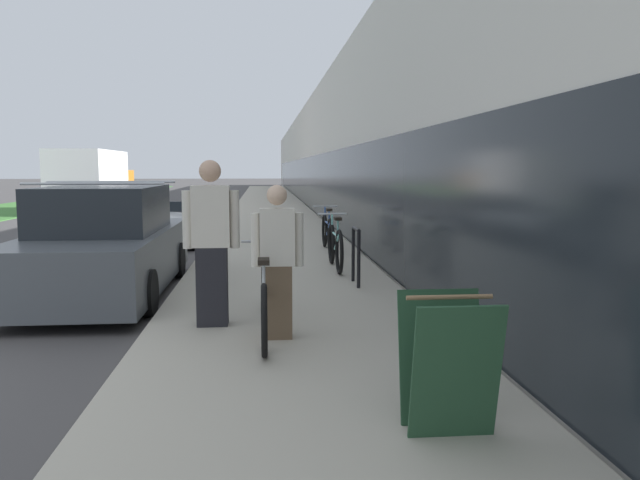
# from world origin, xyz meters

# --- Properties ---
(sidewalk_slab) EXTENTS (3.24, 70.00, 0.15)m
(sidewalk_slab) POSITION_xyz_m (5.35, 21.00, 0.07)
(sidewalk_slab) COLOR #B2AA99
(sidewalk_slab) RESTS_ON ground
(storefront_facade) EXTENTS (10.01, 70.00, 4.83)m
(storefront_facade) POSITION_xyz_m (12.00, 29.00, 2.41)
(storefront_facade) COLOR silver
(storefront_facade) RESTS_ON ground
(lawn_strip) EXTENTS (4.32, 70.00, 0.03)m
(lawn_strip) POSITION_xyz_m (-6.30, 25.00, 0.01)
(lawn_strip) COLOR #3D7533
(lawn_strip) RESTS_ON ground
(tandem_bicycle) EXTENTS (0.52, 2.71, 0.85)m
(tandem_bicycle) POSITION_xyz_m (5.01, 1.75, 0.52)
(tandem_bicycle) COLOR black
(tandem_bicycle) RESTS_ON sidewalk_slab
(person_rider) EXTENTS (0.52, 0.20, 1.54)m
(person_rider) POSITION_xyz_m (5.14, 1.40, 0.92)
(person_rider) COLOR brown
(person_rider) RESTS_ON sidewalk_slab
(person_bystander) EXTENTS (0.61, 0.24, 1.79)m
(person_bystander) POSITION_xyz_m (4.45, 1.98, 1.05)
(person_bystander) COLOR black
(person_bystander) RESTS_ON sidewalk_slab
(bike_rack_hoop) EXTENTS (0.05, 0.60, 0.84)m
(bike_rack_hoop) POSITION_xyz_m (6.35, 4.20, 0.66)
(bike_rack_hoop) COLOR black
(bike_rack_hoop) RESTS_ON sidewalk_slab
(cruiser_bike_nearest) EXTENTS (0.52, 1.87, 0.92)m
(cruiser_bike_nearest) POSITION_xyz_m (6.22, 5.67, 0.53)
(cruiser_bike_nearest) COLOR black
(cruiser_bike_nearest) RESTS_ON sidewalk_slab
(cruiser_bike_middle) EXTENTS (0.52, 1.86, 0.90)m
(cruiser_bike_middle) POSITION_xyz_m (6.33, 8.06, 0.53)
(cruiser_bike_middle) COLOR black
(cruiser_bike_middle) RESTS_ON sidewalk_slab
(sandwich_board_sign) EXTENTS (0.56, 0.56, 0.90)m
(sandwich_board_sign) POSITION_xyz_m (6.19, -0.94, 0.60)
(sandwich_board_sign) COLOR #23472D
(sandwich_board_sign) RESTS_ON sidewalk_slab
(parked_sedan_curbside) EXTENTS (1.90, 4.69, 1.66)m
(parked_sedan_curbside) POSITION_xyz_m (2.72, 4.46, 0.72)
(parked_sedan_curbside) COLOR #4C5156
(parked_sedan_curbside) RESTS_ON ground
(vintage_roadster_curbside) EXTENTS (1.86, 4.00, 1.02)m
(vintage_roadster_curbside) POSITION_xyz_m (2.56, 10.61, 0.45)
(vintage_roadster_curbside) COLOR white
(vintage_roadster_curbside) RESTS_ON ground
(moving_truck) EXTENTS (2.20, 6.87, 2.59)m
(moving_truck) POSITION_xyz_m (-2.18, 22.57, 1.32)
(moving_truck) COLOR orange
(moving_truck) RESTS_ON ground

